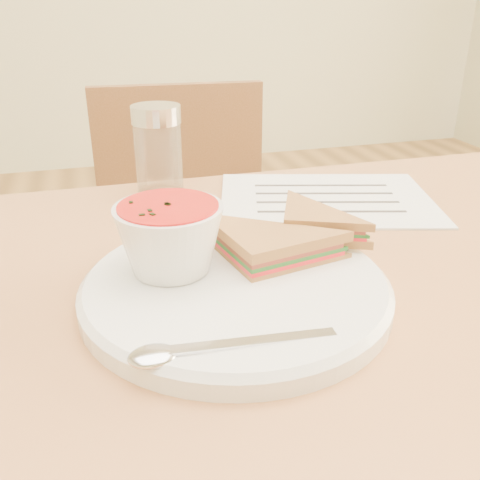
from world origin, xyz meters
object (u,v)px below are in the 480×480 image
object	(u,v)px
soup_bowl	(170,242)
condiment_shaker	(158,150)
chair_far	(195,295)
plate	(236,290)

from	to	relation	value
soup_bowl	condiment_shaker	distance (m)	0.29
chair_far	soup_bowl	world-z (taller)	chair_far
plate	soup_bowl	world-z (taller)	soup_bowl
plate	condiment_shaker	distance (m)	0.33
soup_bowl	condiment_shaker	bearing A→B (deg)	83.87
chair_far	plate	world-z (taller)	chair_far
chair_far	plate	bearing A→B (deg)	86.96
plate	soup_bowl	size ratio (longest dim) A/B	2.86
plate	condiment_shaker	world-z (taller)	condiment_shaker
plate	condiment_shaker	xyz separation A→B (m)	(-0.02, 0.32, 0.05)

